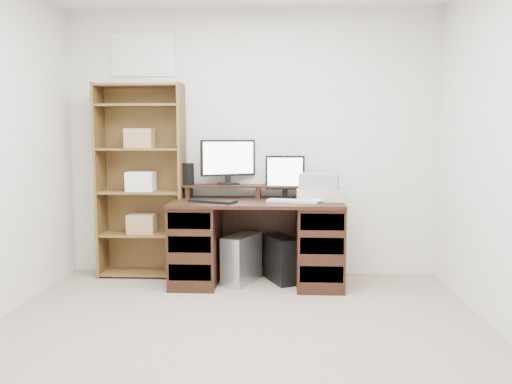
# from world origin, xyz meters

# --- Properties ---
(room) EXTENTS (3.54, 4.04, 2.54)m
(room) POSITION_xyz_m (-0.00, 0.00, 1.25)
(room) COLOR tan
(room) RESTS_ON ground
(desk) EXTENTS (1.50, 0.70, 0.75)m
(desk) POSITION_xyz_m (0.07, 1.64, 0.39)
(desk) COLOR black
(desk) RESTS_ON ground
(riser_shelf) EXTENTS (1.40, 0.22, 0.12)m
(riser_shelf) POSITION_xyz_m (0.07, 1.85, 0.84)
(riser_shelf) COLOR black
(riser_shelf) RESTS_ON desk
(monitor_wide) EXTENTS (0.49, 0.25, 0.42)m
(monitor_wide) POSITION_xyz_m (-0.21, 1.88, 1.10)
(monitor_wide) COLOR black
(monitor_wide) RESTS_ON riser_shelf
(monitor_small) EXTENTS (0.36, 0.15, 0.39)m
(monitor_small) POSITION_xyz_m (0.32, 1.82, 0.96)
(monitor_small) COLOR black
(monitor_small) RESTS_ON desk
(speaker) EXTENTS (0.10, 0.10, 0.20)m
(speaker) POSITION_xyz_m (-0.58, 1.82, 0.97)
(speaker) COLOR black
(speaker) RESTS_ON riser_shelf
(keyboard_black) EXTENTS (0.44, 0.29, 0.02)m
(keyboard_black) POSITION_xyz_m (-0.31, 1.49, 0.76)
(keyboard_black) COLOR black
(keyboard_black) RESTS_ON desk
(keyboard_white) EXTENTS (0.46, 0.25, 0.02)m
(keyboard_white) POSITION_xyz_m (0.38, 1.55, 0.76)
(keyboard_white) COLOR silver
(keyboard_white) RESTS_ON desk
(mouse) EXTENTS (0.10, 0.09, 0.03)m
(mouse) POSITION_xyz_m (0.60, 1.53, 0.77)
(mouse) COLOR silver
(mouse) RESTS_ON desk
(printer) EXTENTS (0.40, 0.31, 0.10)m
(printer) POSITION_xyz_m (0.62, 1.69, 0.80)
(printer) COLOR beige
(printer) RESTS_ON desk
(basket) EXTENTS (0.37, 0.30, 0.14)m
(basket) POSITION_xyz_m (0.62, 1.69, 0.92)
(basket) COLOR #9A9EA4
(basket) RESTS_ON printer
(tower_silver) EXTENTS (0.36, 0.48, 0.44)m
(tower_silver) POSITION_xyz_m (-0.07, 1.64, 0.22)
(tower_silver) COLOR #B2B5B9
(tower_silver) RESTS_ON ground
(tower_black) EXTENTS (0.33, 0.45, 0.41)m
(tower_black) POSITION_xyz_m (0.28, 1.70, 0.21)
(tower_black) COLOR black
(tower_black) RESTS_ON ground
(bookshelf) EXTENTS (0.80, 0.30, 1.80)m
(bookshelf) POSITION_xyz_m (-1.03, 1.86, 0.92)
(bookshelf) COLOR brown
(bookshelf) RESTS_ON ground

